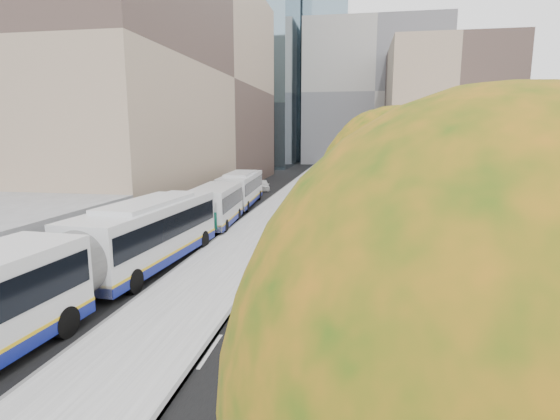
% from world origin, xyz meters
% --- Properties ---
extents(bus_platform, '(4.25, 150.00, 0.15)m').
position_xyz_m(bus_platform, '(-3.88, 35.00, 0.07)').
color(bus_platform, '#A1A1A1').
rests_on(bus_platform, ground).
extents(sidewalk, '(4.75, 150.00, 0.08)m').
position_xyz_m(sidewalk, '(4.12, 35.00, 0.04)').
color(sidewalk, gray).
rests_on(sidewalk, ground).
extents(building_tan, '(18.00, 92.00, 8.00)m').
position_xyz_m(building_tan, '(15.50, 64.00, 4.00)').
color(building_tan, tan).
rests_on(building_tan, ground).
extents(building_midrise, '(24.00, 46.00, 25.00)m').
position_xyz_m(building_midrise, '(-22.50, 41.00, 12.50)').
color(building_midrise, tan).
rests_on(building_midrise, ground).
extents(building_far_block, '(30.00, 18.00, 30.00)m').
position_xyz_m(building_far_block, '(6.00, 96.00, 15.00)').
color(building_far_block, '#9C9790').
rests_on(building_far_block, ground).
extents(bus_shelter, '(1.90, 4.40, 2.53)m').
position_xyz_m(bus_shelter, '(5.69, 10.96, 2.19)').
color(bus_shelter, '#383A3F').
rests_on(bus_shelter, sidewalk).
extents(tree_a, '(3.80, 3.80, 6.65)m').
position_xyz_m(tree_a, '(3.60, -3.00, 4.82)').
color(tree_a, black).
rests_on(tree_a, sidewalk).
extents(tree_b, '(4.00, 4.00, 6.97)m').
position_xyz_m(tree_b, '(3.60, 5.00, 5.04)').
color(tree_b, black).
rests_on(tree_b, sidewalk).
extents(tree_c, '(4.20, 4.20, 7.28)m').
position_xyz_m(tree_c, '(3.60, 13.00, 5.25)').
color(tree_c, black).
rests_on(tree_c, sidewalk).
extents(bus_near, '(3.81, 19.18, 3.18)m').
position_xyz_m(bus_near, '(-7.72, 9.63, 1.74)').
color(bus_near, silver).
rests_on(bus_near, ground).
extents(bus_far, '(3.68, 17.61, 2.91)m').
position_xyz_m(bus_far, '(-7.52, 28.90, 1.59)').
color(bus_far, silver).
rests_on(bus_far, ground).
extents(cyclist, '(0.65, 1.73, 2.19)m').
position_xyz_m(cyclist, '(0.45, 10.66, 0.81)').
color(cyclist, black).
rests_on(cyclist, ground).
extents(distant_car, '(2.40, 4.00, 1.27)m').
position_xyz_m(distant_car, '(-8.03, 43.59, 0.64)').
color(distant_car, silver).
rests_on(distant_car, ground).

